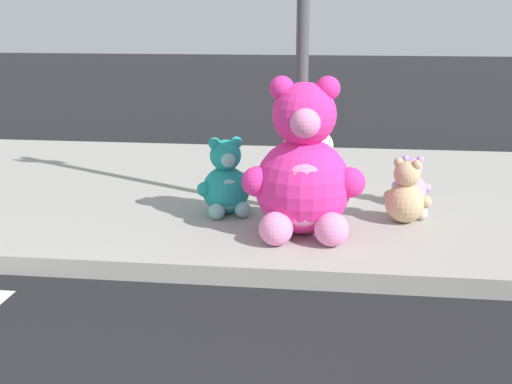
{
  "coord_description": "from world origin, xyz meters",
  "views": [
    {
      "loc": [
        1.3,
        -1.26,
        1.91
      ],
      "look_at": [
        0.7,
        3.6,
        0.55
      ],
      "focal_mm": 45.16,
      "sensor_mm": 36.0,
      "label": 1
    }
  ],
  "objects_px": {
    "sign_pole": "(303,21)",
    "plush_white": "(317,170)",
    "plush_lavender": "(411,185)",
    "plush_teal": "(226,183)",
    "plush_pink_large": "(303,173)",
    "plush_tan": "(406,197)",
    "plush_yellow": "(296,161)"
  },
  "relations": [
    {
      "from": "sign_pole",
      "to": "plush_white",
      "type": "relative_size",
      "value": 4.7
    },
    {
      "from": "sign_pole",
      "to": "plush_lavender",
      "type": "relative_size",
      "value": 6.71
    },
    {
      "from": "plush_lavender",
      "to": "plush_teal",
      "type": "xyz_separation_m",
      "value": [
        -1.69,
        -0.5,
        0.09
      ]
    },
    {
      "from": "plush_pink_large",
      "to": "plush_lavender",
      "type": "bearing_deg",
      "value": 44.58
    },
    {
      "from": "sign_pole",
      "to": "plush_white",
      "type": "bearing_deg",
      "value": 76.19
    },
    {
      "from": "plush_pink_large",
      "to": "plush_white",
      "type": "height_order",
      "value": "plush_pink_large"
    },
    {
      "from": "plush_teal",
      "to": "plush_tan",
      "type": "relative_size",
      "value": 1.24
    },
    {
      "from": "sign_pole",
      "to": "plush_lavender",
      "type": "bearing_deg",
      "value": 19.99
    },
    {
      "from": "plush_white",
      "to": "plush_lavender",
      "type": "bearing_deg",
      "value": -10.21
    },
    {
      "from": "sign_pole",
      "to": "plush_teal",
      "type": "distance_m",
      "value": 1.57
    },
    {
      "from": "plush_teal",
      "to": "plush_white",
      "type": "distance_m",
      "value": 1.03
    },
    {
      "from": "plush_tan",
      "to": "plush_lavender",
      "type": "bearing_deg",
      "value": 79.46
    },
    {
      "from": "plush_pink_large",
      "to": "plush_tan",
      "type": "xyz_separation_m",
      "value": [
        0.88,
        0.42,
        -0.29
      ]
    },
    {
      "from": "plush_pink_large",
      "to": "plush_teal",
      "type": "height_order",
      "value": "plush_pink_large"
    },
    {
      "from": "plush_yellow",
      "to": "plush_teal",
      "type": "bearing_deg",
      "value": -116.0
    },
    {
      "from": "plush_white",
      "to": "plush_tan",
      "type": "distance_m",
      "value": 1.07
    },
    {
      "from": "plush_teal",
      "to": "plush_pink_large",
      "type": "bearing_deg",
      "value": -32.99
    },
    {
      "from": "plush_teal",
      "to": "plush_tan",
      "type": "bearing_deg",
      "value": -1.53
    },
    {
      "from": "sign_pole",
      "to": "plush_lavender",
      "type": "height_order",
      "value": "sign_pole"
    },
    {
      "from": "plush_teal",
      "to": "plush_lavender",
      "type": "bearing_deg",
      "value": 16.47
    },
    {
      "from": "plush_yellow",
      "to": "plush_tan",
      "type": "relative_size",
      "value": 1.1
    },
    {
      "from": "plush_white",
      "to": "plush_yellow",
      "type": "xyz_separation_m",
      "value": [
        -0.24,
        0.47,
        -0.02
      ]
    },
    {
      "from": "sign_pole",
      "to": "plush_pink_large",
      "type": "xyz_separation_m",
      "value": [
        0.06,
        -0.59,
        -1.18
      ]
    },
    {
      "from": "sign_pole",
      "to": "plush_teal",
      "type": "relative_size",
      "value": 4.55
    },
    {
      "from": "plush_teal",
      "to": "plush_yellow",
      "type": "xyz_separation_m",
      "value": [
        0.56,
        1.14,
        -0.03
      ]
    },
    {
      "from": "plush_lavender",
      "to": "plush_yellow",
      "type": "xyz_separation_m",
      "value": [
        -1.14,
        0.64,
        0.06
      ]
    },
    {
      "from": "plush_yellow",
      "to": "plush_tan",
      "type": "height_order",
      "value": "plush_yellow"
    },
    {
      "from": "plush_lavender",
      "to": "plush_teal",
      "type": "bearing_deg",
      "value": -163.53
    },
    {
      "from": "sign_pole",
      "to": "plush_yellow",
      "type": "relative_size",
      "value": 5.13
    },
    {
      "from": "plush_lavender",
      "to": "plush_teal",
      "type": "relative_size",
      "value": 0.68
    },
    {
      "from": "plush_pink_large",
      "to": "plush_lavender",
      "type": "distance_m",
      "value": 1.41
    },
    {
      "from": "sign_pole",
      "to": "plush_teal",
      "type": "xyz_separation_m",
      "value": [
        -0.66,
        -0.12,
        -1.42
      ]
    }
  ]
}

